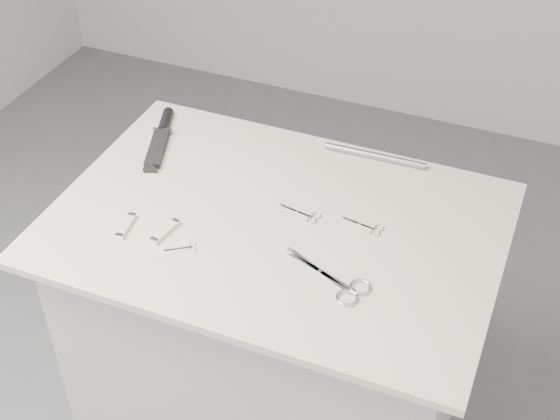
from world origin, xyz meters
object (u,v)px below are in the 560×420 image
at_px(embroidery_scissors_a, 306,215).
at_px(tiny_scissors, 185,248).
at_px(plinth, 276,358).
at_px(sheathed_knife, 161,135).
at_px(pocket_knife_b, 165,231).
at_px(embroidery_scissors_b, 369,227).
at_px(pocket_knife_a, 126,226).
at_px(large_shears, 341,285).
at_px(metal_rail, 375,156).

relative_size(embroidery_scissors_a, tiny_scissors, 1.56).
distance_m(plinth, sheathed_knife, 0.65).
distance_m(tiny_scissors, pocket_knife_b, 0.07).
xyz_separation_m(sheathed_knife, pocket_knife_b, (0.19, -0.32, -0.00)).
xyz_separation_m(embroidery_scissors_b, pocket_knife_b, (-0.41, -0.19, 0.00)).
bearing_deg(pocket_knife_a, large_shears, -97.02).
distance_m(large_shears, embroidery_scissors_a, 0.23).
relative_size(pocket_knife_a, metal_rail, 0.33).
distance_m(sheathed_knife, pocket_knife_a, 0.35).
xyz_separation_m(embroidery_scissors_a, pocket_knife_a, (-0.35, -0.19, 0.00)).
xyz_separation_m(embroidery_scissors_a, embroidery_scissors_b, (0.14, 0.01, -0.00)).
distance_m(embroidery_scissors_a, tiny_scissors, 0.28).
xyz_separation_m(large_shears, embroidery_scissors_b, (-0.00, 0.19, -0.00)).
height_order(large_shears, embroidery_scissors_a, large_shears).
xyz_separation_m(large_shears, sheathed_knife, (-0.60, 0.33, 0.01)).
height_order(large_shears, pocket_knife_b, pocket_knife_b).
height_order(tiny_scissors, pocket_knife_a, pocket_knife_a).
bearing_deg(embroidery_scissors_a, pocket_knife_a, -141.54).
bearing_deg(plinth, metal_rail, 66.62).
height_order(embroidery_scissors_a, pocket_knife_b, pocket_knife_b).
relative_size(large_shears, pocket_knife_a, 2.42).
bearing_deg(pocket_knife_a, embroidery_scissors_b, -75.78).
bearing_deg(metal_rail, plinth, -113.38).
xyz_separation_m(plinth, pocket_knife_b, (-0.21, -0.13, 0.48)).
bearing_deg(large_shears, metal_rail, 120.29).
relative_size(large_shears, embroidery_scissors_a, 1.99).
relative_size(tiny_scissors, pocket_knife_a, 0.78).
bearing_deg(tiny_scissors, pocket_knife_a, 141.88).
bearing_deg(pocket_knife_b, tiny_scissors, -104.25).
bearing_deg(metal_rail, embroidery_scissors_b, -75.98).
relative_size(embroidery_scissors_a, sheathed_knife, 0.40).
relative_size(plinth, tiny_scissors, 13.86).
xyz_separation_m(large_shears, embroidery_scissors_a, (-0.15, 0.18, -0.00)).
xyz_separation_m(tiny_scissors, metal_rail, (0.28, 0.47, 0.01)).
bearing_deg(embroidery_scissors_a, plinth, -133.35).
xyz_separation_m(plinth, pocket_knife_a, (-0.30, -0.15, 0.47)).
xyz_separation_m(pocket_knife_a, metal_rail, (0.43, 0.46, 0.00)).
distance_m(tiny_scissors, pocket_knife_a, 0.15).
relative_size(embroidery_scissors_b, sheathed_knife, 0.39).
distance_m(pocket_knife_a, pocket_knife_b, 0.09).
height_order(tiny_scissors, sheathed_knife, sheathed_knife).
bearing_deg(embroidery_scissors_b, sheathed_knife, 176.28).
distance_m(embroidery_scissors_a, embroidery_scissors_b, 0.14).
xyz_separation_m(large_shears, tiny_scissors, (-0.35, -0.02, -0.00)).
xyz_separation_m(sheathed_knife, metal_rail, (0.53, 0.12, -0.00)).
bearing_deg(embroidery_scissors_a, metal_rail, 83.77).
distance_m(embroidery_scissors_a, sheathed_knife, 0.48).
relative_size(plinth, metal_rail, 3.52).
height_order(plinth, sheathed_knife, sheathed_knife).
bearing_deg(tiny_scissors, large_shears, -30.44).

